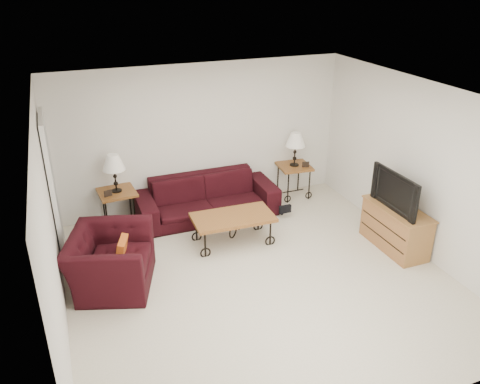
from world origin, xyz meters
The scene contains 20 objects.
ground centered at (0.00, 0.00, 0.00)m, with size 5.00×5.00×0.00m, color beige.
wall_back centered at (0.00, 2.50, 1.25)m, with size 5.00×0.02×2.50m, color white.
wall_front centered at (0.00, -2.50, 1.25)m, with size 5.00×0.02×2.50m, color white.
wall_left centered at (-2.50, 0.00, 1.25)m, with size 0.02×5.00×2.50m, color white.
wall_right centered at (2.50, 0.00, 1.25)m, with size 0.02×5.00×2.50m, color white.
ceiling centered at (0.00, 0.00, 2.50)m, with size 5.00×5.00×0.00m, color white.
doorway centered at (-2.47, 1.65, 1.02)m, with size 0.08×0.94×2.04m, color black.
sofa centered at (-0.09, 2.02, 0.34)m, with size 2.36×0.92×0.69m, color black.
side_table_left centered at (-1.54, 2.20, 0.31)m, with size 0.57×0.57×0.62m, color brown.
side_table_right centered at (1.63, 2.20, 0.31)m, with size 0.56×0.56×0.61m, color brown.
lamp_left centered at (-1.54, 2.20, 0.93)m, with size 0.35×0.35×0.62m, color black, non-canonical shape.
lamp_right centered at (1.63, 2.20, 0.92)m, with size 0.35×0.35×0.61m, color black, non-canonical shape.
photo_frame_left centered at (-1.69, 2.05, 0.67)m, with size 0.12×0.02×0.10m, color black.
photo_frame_right centered at (1.78, 2.05, 0.67)m, with size 0.12×0.02×0.10m, color black.
coffee_table centered at (0.01, 1.02, 0.23)m, with size 1.22×0.66×0.46m, color brown.
armchair centered at (-1.88, 0.57, 0.38)m, with size 1.16×1.01×0.75m, color black.
throw_pillow centered at (-1.72, 0.52, 0.52)m, with size 0.34×0.09×0.34m, color #CB6D1A.
tv_stand centered at (2.23, 0.02, 0.33)m, with size 0.46×1.11×0.66m, color #A47A3D.
television centered at (2.21, 0.02, 0.95)m, with size 0.99×0.13×0.57m, color black.
backpack centered at (1.11, 1.57, 0.21)m, with size 0.32×0.24×0.41m, color black.
Camera 1 is at (-2.23, -5.08, 3.87)m, focal length 36.33 mm.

